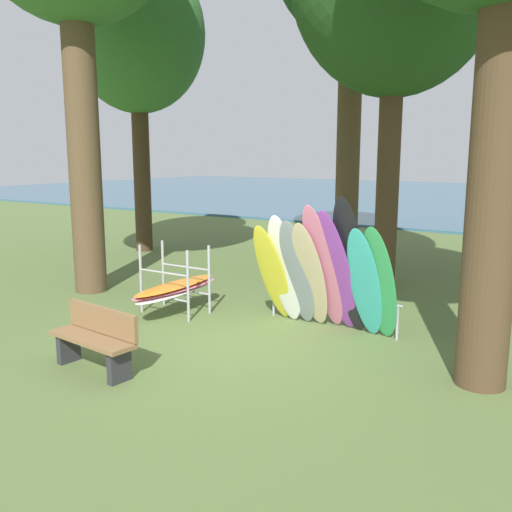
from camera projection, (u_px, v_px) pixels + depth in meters
ground_plane at (231, 343)px, 8.58m from camera, size 80.00×80.00×0.00m
tree_deep_back at (137, 35)px, 15.68m from camera, size 3.84×3.84×8.41m
leaning_board_pile at (324, 274)px, 8.92m from camera, size 2.48×1.05×2.26m
board_storage_rack at (176, 288)px, 10.12m from camera, size 1.15×2.12×1.25m
park_bench at (96, 338)px, 7.42m from camera, size 1.44×0.56×0.85m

